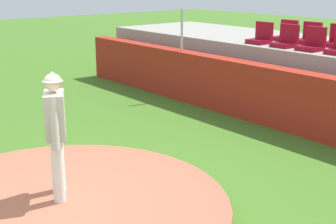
% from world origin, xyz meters
% --- Properties ---
extents(ground_plane, '(60.00, 60.00, 0.00)m').
position_xyz_m(ground_plane, '(0.00, 0.00, 0.00)').
color(ground_plane, '#3F6D20').
extents(pitchers_mound, '(4.55, 4.55, 0.19)m').
position_xyz_m(pitchers_mound, '(0.00, 0.00, 0.10)').
color(pitchers_mound, '#A75C43').
rests_on(pitchers_mound, ground_plane).
extents(pitcher, '(0.66, 0.43, 1.69)m').
position_xyz_m(pitcher, '(-0.20, 0.18, 1.17)').
color(pitcher, white).
rests_on(pitcher, pitchers_mound).
extents(baseball, '(0.07, 0.07, 0.07)m').
position_xyz_m(baseball, '(-1.06, 0.55, 0.23)').
color(baseball, white).
rests_on(baseball, pitchers_mound).
extents(brick_barrier, '(15.15, 0.40, 1.23)m').
position_xyz_m(brick_barrier, '(0.00, 5.38, 0.62)').
color(brick_barrier, '#A3271A').
rests_on(brick_barrier, ground_plane).
extents(fence_post_left, '(0.06, 0.06, 1.04)m').
position_xyz_m(fence_post_left, '(-3.73, 5.38, 1.75)').
color(fence_post_left, silver).
rests_on(fence_post_left, brick_barrier).
extents(stadium_chair_0, '(0.48, 0.44, 0.50)m').
position_xyz_m(stadium_chair_0, '(-2.12, 6.48, 1.65)').
color(stadium_chair_0, maroon).
rests_on(stadium_chair_0, bleacher_platform).
extents(stadium_chair_1, '(0.48, 0.44, 0.50)m').
position_xyz_m(stadium_chair_1, '(-1.37, 6.44, 1.65)').
color(stadium_chair_1, maroon).
rests_on(stadium_chair_1, bleacher_platform).
extents(stadium_chair_2, '(0.48, 0.44, 0.50)m').
position_xyz_m(stadium_chair_2, '(-0.69, 6.45, 1.65)').
color(stadium_chair_2, maroon).
rests_on(stadium_chair_2, bleacher_platform).
extents(stadium_chair_7, '(0.48, 0.44, 0.50)m').
position_xyz_m(stadium_chair_7, '(-2.08, 7.38, 1.65)').
color(stadium_chair_7, maroon).
rests_on(stadium_chair_7, bleacher_platform).
extents(stadium_chair_8, '(0.48, 0.44, 0.50)m').
position_xyz_m(stadium_chair_8, '(-1.39, 7.36, 1.65)').
color(stadium_chair_8, maroon).
rests_on(stadium_chair_8, bleacher_platform).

